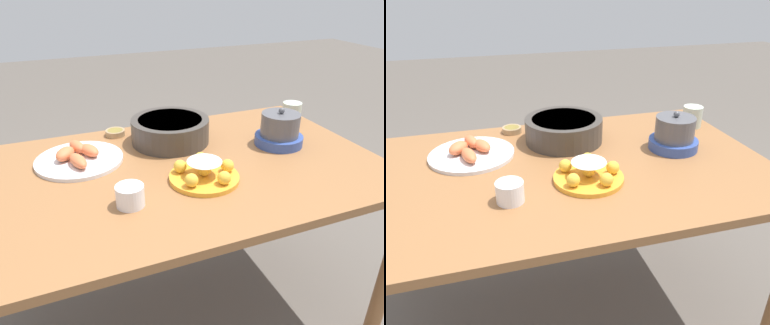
# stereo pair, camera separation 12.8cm
# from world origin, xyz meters

# --- Properties ---
(ground_plane) EXTENTS (12.00, 12.00, 0.00)m
(ground_plane) POSITION_xyz_m (0.00, 0.00, 0.00)
(ground_plane) COLOR #5B544C
(dining_table) EXTENTS (1.47, 0.90, 0.72)m
(dining_table) POSITION_xyz_m (0.00, 0.00, 0.63)
(dining_table) COLOR #936038
(dining_table) RESTS_ON ground_plane
(cake_plate) EXTENTS (0.24, 0.24, 0.08)m
(cake_plate) POSITION_xyz_m (0.04, -0.12, 0.75)
(cake_plate) COLOR gold
(cake_plate) RESTS_ON dining_table
(serving_bowl) EXTENTS (0.32, 0.32, 0.10)m
(serving_bowl) POSITION_xyz_m (0.04, 0.22, 0.77)
(serving_bowl) COLOR #3D3833
(serving_bowl) RESTS_ON dining_table
(sauce_bowl) EXTENTS (0.08, 0.08, 0.02)m
(sauce_bowl) POSITION_xyz_m (-0.16, 0.38, 0.73)
(sauce_bowl) COLOR tan
(sauce_bowl) RESTS_ON dining_table
(seafood_platter) EXTENTS (0.32, 0.32, 0.06)m
(seafood_platter) POSITION_xyz_m (-0.33, 0.18, 0.74)
(seafood_platter) COLOR silver
(seafood_platter) RESTS_ON dining_table
(cup_near) EXTENTS (0.09, 0.09, 0.07)m
(cup_near) POSITION_xyz_m (-0.23, -0.18, 0.75)
(cup_near) COLOR white
(cup_near) RESTS_ON dining_table
(cup_far) EXTENTS (0.09, 0.09, 0.09)m
(cup_far) POSITION_xyz_m (0.63, 0.23, 0.77)
(cup_far) COLOR beige
(cup_far) RESTS_ON dining_table
(warming_pot) EXTENTS (0.19, 0.19, 0.15)m
(warming_pot) POSITION_xyz_m (0.44, 0.04, 0.78)
(warming_pot) COLOR #334C99
(warming_pot) RESTS_ON dining_table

